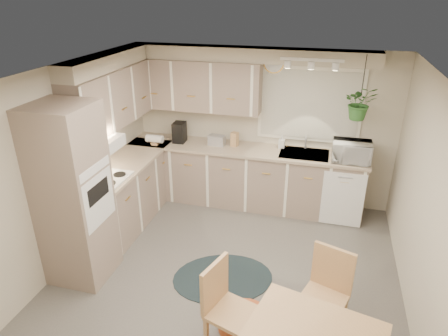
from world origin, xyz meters
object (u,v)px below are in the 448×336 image
(microwave, at_px, (352,149))
(chair_left, at_px, (232,311))
(pet_bed, at_px, (245,322))
(chair_back, at_px, (323,298))
(braided_rug, at_px, (223,278))

(microwave, bearing_deg, chair_left, -111.46)
(pet_bed, bearing_deg, chair_back, 8.21)
(pet_bed, distance_m, microwave, 2.82)
(chair_left, bearing_deg, braided_rug, -141.69)
(braided_rug, xyz_separation_m, pet_bed, (0.41, -0.66, 0.06))
(chair_back, xyz_separation_m, microwave, (0.24, 2.32, 0.66))
(chair_back, distance_m, microwave, 2.42)
(chair_left, bearing_deg, microwave, 177.19)
(chair_left, height_order, pet_bed, chair_left)
(pet_bed, bearing_deg, braided_rug, 121.89)
(chair_back, bearing_deg, chair_left, 45.07)
(chair_left, distance_m, chair_back, 0.89)
(chair_back, bearing_deg, braided_rug, -6.38)
(microwave, bearing_deg, chair_back, -96.30)
(braided_rug, relative_size, microwave, 2.28)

